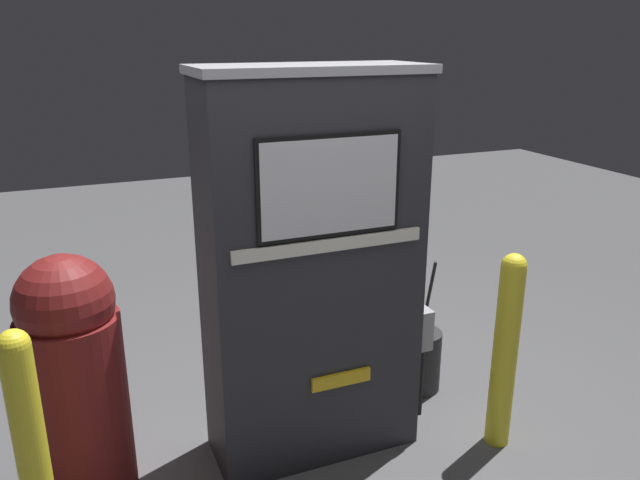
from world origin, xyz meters
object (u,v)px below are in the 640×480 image
at_px(squeegee_bucket, 420,360).
at_px(safety_bollard, 506,348).
at_px(gas_pump, 312,271).
at_px(safety_bollard_far, 32,454).
at_px(trash_bin, 75,376).

bearing_deg(squeegee_bucket, safety_bollard, -80.23).
distance_m(gas_pump, safety_bollard_far, 1.42).
xyz_separation_m(trash_bin, squeegee_bucket, (1.93, 0.16, -0.41)).
bearing_deg(gas_pump, trash_bin, 175.64).
relative_size(safety_bollard_far, squeegee_bucket, 1.29).
bearing_deg(safety_bollard, gas_pump, 157.66).
xyz_separation_m(gas_pump, squeegee_bucket, (0.81, 0.25, -0.79)).
bearing_deg(gas_pump, safety_bollard, -22.34).
bearing_deg(safety_bollard_far, safety_bollard, 0.18).
bearing_deg(gas_pump, squeegee_bucket, 17.22).
bearing_deg(squeegee_bucket, safety_bollard_far, -163.32).
height_order(safety_bollard, squeegee_bucket, safety_bollard).
relative_size(gas_pump, trash_bin, 1.65).
bearing_deg(safety_bollard_far, trash_bin, 69.69).
bearing_deg(safety_bollard, trash_bin, 167.27).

